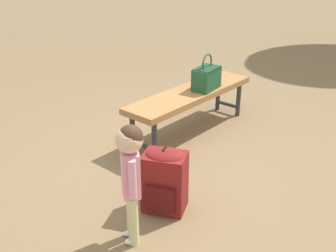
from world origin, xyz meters
The scene contains 5 objects.
ground_plane centered at (0.00, 0.00, 0.00)m, with size 40.00×40.00×0.00m, color brown.
park_bench centered at (-0.73, -0.20, 0.39)m, with size 1.65×0.77×0.45m.
handbag centered at (-0.86, -0.09, 0.58)m, with size 0.34×0.21×0.37m.
child_standing centered at (1.00, 0.17, 0.56)m, with size 0.19×0.18×0.84m.
backpack_large centered at (0.59, 0.20, 0.26)m, with size 0.31×0.35×0.52m.
Camera 1 is at (2.85, 1.39, 1.83)m, focal length 43.75 mm.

